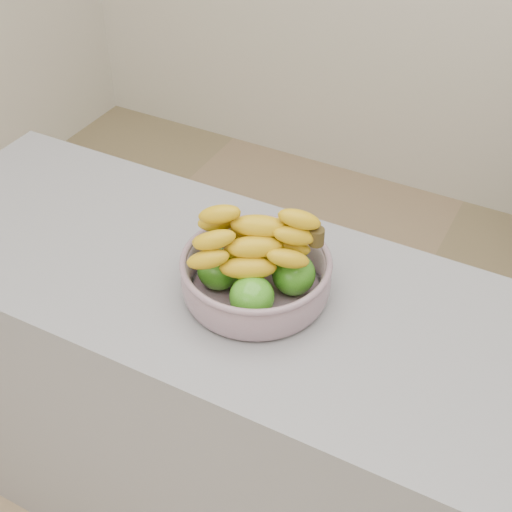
{
  "coord_description": "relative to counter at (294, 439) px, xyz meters",
  "views": [
    {
      "loc": [
        0.42,
        -0.86,
        1.93
      ],
      "look_at": [
        -0.11,
        0.13,
        1.0
      ],
      "focal_mm": 50.0,
      "sensor_mm": 36.0,
      "label": 1
    }
  ],
  "objects": [
    {
      "name": "fruit_bowl",
      "position": [
        -0.11,
        -0.0,
        0.51
      ],
      "size": [
        0.32,
        0.32,
        0.2
      ],
      "rotation": [
        0.0,
        0.0,
        0.38
      ],
      "color": "#9FB1BF",
      "rests_on": "counter"
    },
    {
      "name": "counter",
      "position": [
        0.0,
        0.0,
        0.0
      ],
      "size": [
        2.0,
        0.6,
        0.9
      ],
      "primitive_type": "cube",
      "color": "gray",
      "rests_on": "ground"
    }
  ]
}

